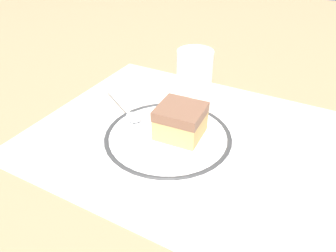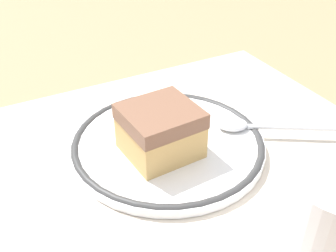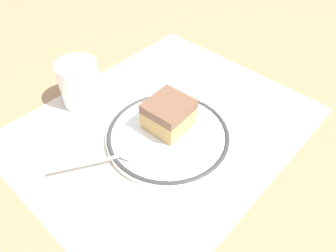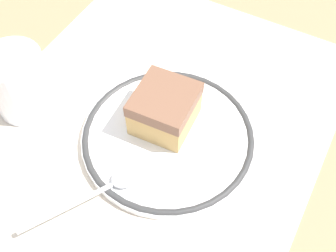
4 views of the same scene
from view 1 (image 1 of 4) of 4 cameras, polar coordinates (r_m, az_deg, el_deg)
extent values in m
plane|color=#9E7551|center=(0.56, 2.90, -1.68)|extent=(2.40, 2.40, 0.00)
cube|color=beige|center=(0.56, 2.90, -1.62)|extent=(0.52, 0.43, 0.00)
cylinder|color=white|center=(0.54, 0.00, -2.21)|extent=(0.22, 0.22, 0.01)
torus|color=#333333|center=(0.54, 0.00, -1.96)|extent=(0.22, 0.22, 0.01)
cube|color=tan|center=(0.53, 2.00, 0.20)|extent=(0.08, 0.07, 0.04)
cube|color=brown|center=(0.52, 2.06, 2.68)|extent=(0.08, 0.08, 0.02)
ellipsoid|color=silver|center=(0.58, -6.24, 1.59)|extent=(0.04, 0.04, 0.01)
cylinder|color=silver|center=(0.64, -9.09, 4.51)|extent=(0.10, 0.06, 0.01)
cylinder|color=white|center=(0.69, 4.81, 9.95)|extent=(0.08, 0.08, 0.09)
cylinder|color=#B7722D|center=(0.70, 4.70, 7.82)|extent=(0.07, 0.07, 0.03)
camera|label=2|loc=(0.72, 29.42, 27.23)|focal=43.92mm
camera|label=3|loc=(0.51, -59.26, 31.57)|focal=34.32mm
camera|label=4|loc=(0.53, -45.60, 39.68)|focal=44.72mm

